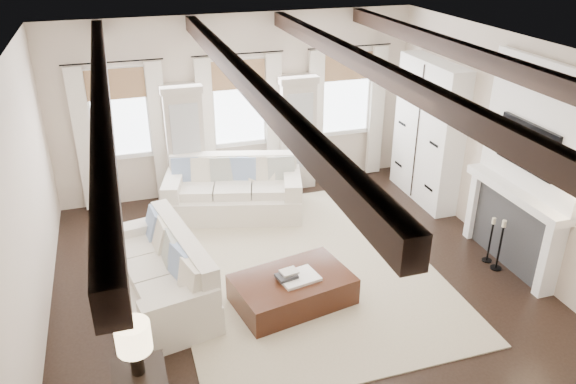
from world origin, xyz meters
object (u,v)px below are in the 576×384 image
object	(u,v)px
ottoman	(292,290)
side_table_back	(184,185)
sofa_back	(234,191)
sofa_left	(163,274)

from	to	relation	value
ottoman	side_table_back	bearing A→B (deg)	94.01
ottoman	side_table_back	size ratio (longest dim) A/B	2.68
side_table_back	sofa_back	bearing A→B (deg)	-46.14
sofa_back	sofa_left	distance (m)	2.57
sofa_left	side_table_back	distance (m)	3.00
ottoman	side_table_back	world-z (taller)	side_table_back
sofa_left	ottoman	size ratio (longest dim) A/B	1.55
sofa_back	ottoman	xyz separation A→B (m)	(0.17, -2.74, -0.20)
sofa_back	side_table_back	world-z (taller)	sofa_back
side_table_back	sofa_left	bearing A→B (deg)	-103.05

